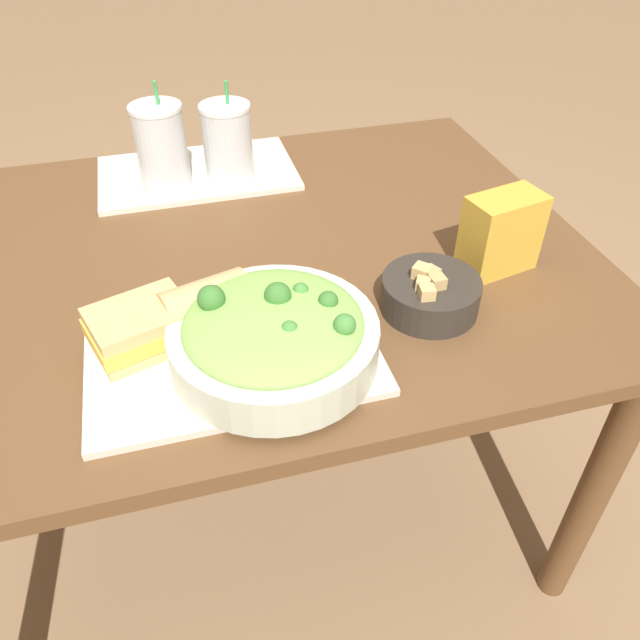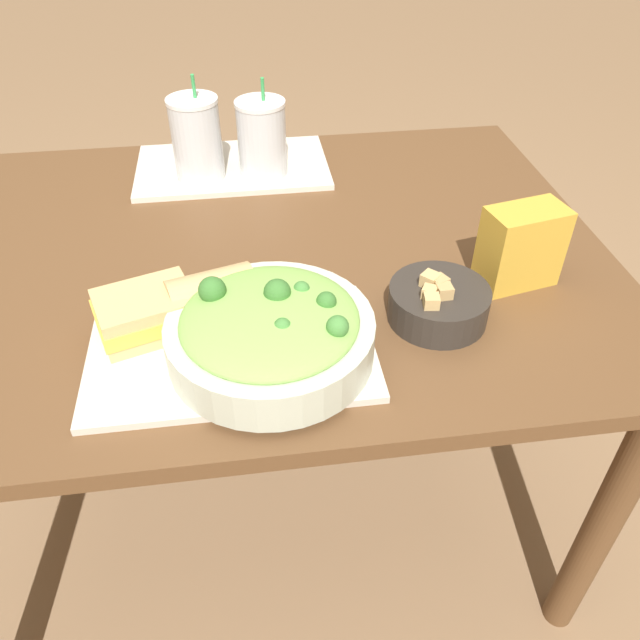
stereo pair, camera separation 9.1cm
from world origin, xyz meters
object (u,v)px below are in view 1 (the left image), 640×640
at_px(soup_bowl, 430,293).
at_px(baguette_near, 208,303).
at_px(sandwich_near, 141,328).
at_px(chip_bag, 501,233).
at_px(drink_cup_dark, 162,149).
at_px(salad_bowl, 274,335).
at_px(drink_cup_red, 228,144).

relative_size(soup_bowl, baguette_near, 1.07).
height_order(sandwich_near, chip_bag, chip_bag).
distance_m(baguette_near, drink_cup_dark, 0.47).
bearing_deg(sandwich_near, chip_bag, -12.55).
relative_size(baguette_near, chip_bag, 1.05).
relative_size(salad_bowl, baguette_near, 2.02).
distance_m(sandwich_near, chip_bag, 0.60).
xyz_separation_m(salad_bowl, sandwich_near, (-0.18, 0.08, -0.01)).
bearing_deg(baguette_near, soup_bowl, -113.05).
distance_m(drink_cup_dark, chip_bag, 0.68).
relative_size(sandwich_near, baguette_near, 1.16).
xyz_separation_m(baguette_near, drink_cup_red, (0.11, 0.47, 0.03)).
bearing_deg(salad_bowl, chip_bag, 18.32).
height_order(sandwich_near, drink_cup_red, drink_cup_red).
relative_size(salad_bowl, chip_bag, 2.12).
bearing_deg(soup_bowl, drink_cup_red, 114.59).
bearing_deg(drink_cup_dark, drink_cup_red, 0.00).
distance_m(soup_bowl, chip_bag, 0.18).
distance_m(salad_bowl, chip_bag, 0.44).
bearing_deg(chip_bag, drink_cup_red, 120.06).
relative_size(salad_bowl, soup_bowl, 1.89).
bearing_deg(soup_bowl, sandwich_near, 177.62).
height_order(drink_cup_red, chip_bag, drink_cup_red).
height_order(soup_bowl, sandwich_near, same).
bearing_deg(drink_cup_red, sandwich_near, -112.62).
xyz_separation_m(salad_bowl, drink_cup_red, (0.03, 0.57, 0.03)).
bearing_deg(soup_bowl, drink_cup_dark, 125.63).
relative_size(drink_cup_dark, drink_cup_red, 1.06).
xyz_separation_m(drink_cup_red, chip_bag, (0.39, -0.44, -0.02)).
height_order(sandwich_near, baguette_near, baguette_near).
distance_m(baguette_near, drink_cup_red, 0.48).
distance_m(soup_bowl, sandwich_near, 0.44).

